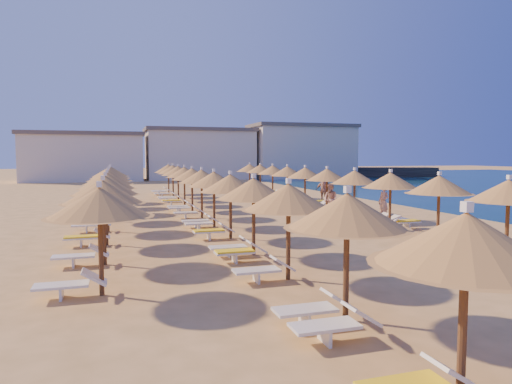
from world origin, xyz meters
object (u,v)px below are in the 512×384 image
object	(u,v)px
parasol_row_east	(340,177)
beachgoer_c	(323,190)
jetty	(342,172)
beachgoer_a	(384,202)
beachgoer_b	(331,199)
parasol_row_west	(207,179)

from	to	relation	value
parasol_row_east	beachgoer_c	xyz separation A→B (m)	(2.01, 6.33, -1.25)
jetty	parasol_row_east	world-z (taller)	parasol_row_east
parasol_row_east	beachgoer_a	distance (m)	2.72
jetty	parasol_row_east	distance (m)	48.21
beachgoer_c	beachgoer_a	bearing A→B (deg)	-42.18
beachgoer_a	parasol_row_east	bearing A→B (deg)	-145.51
beachgoer_a	beachgoer_c	xyz separation A→B (m)	(0.28, 7.99, 0.04)
beachgoer_b	parasol_row_east	bearing A→B (deg)	15.20
jetty	parasol_row_west	world-z (taller)	parasol_row_west
beachgoer_c	jetty	bearing A→B (deg)	110.24
beachgoer_c	beachgoer_b	size ratio (longest dim) A/B	1.05
parasol_row_west	beachgoer_c	world-z (taller)	parasol_row_west
beachgoer_c	beachgoer_b	world-z (taller)	beachgoer_c
beachgoer_c	beachgoer_b	distance (m)	6.32
parasol_row_west	beachgoer_a	bearing A→B (deg)	-10.28
jetty	parasol_row_east	bearing A→B (deg)	-105.90
jetty	beachgoer_b	distance (m)	47.94
parasol_row_west	beachgoer_b	xyz separation A→B (m)	(7.10, 0.46, -1.30)
parasol_row_east	beachgoer_b	world-z (taller)	parasol_row_east
beachgoer_a	beachgoer_c	world-z (taller)	beachgoer_c
parasol_row_west	beachgoer_b	size ratio (longest dim) A/B	21.17
parasol_row_east	beachgoer_a	xyz separation A→B (m)	(1.73, -1.66, -1.29)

